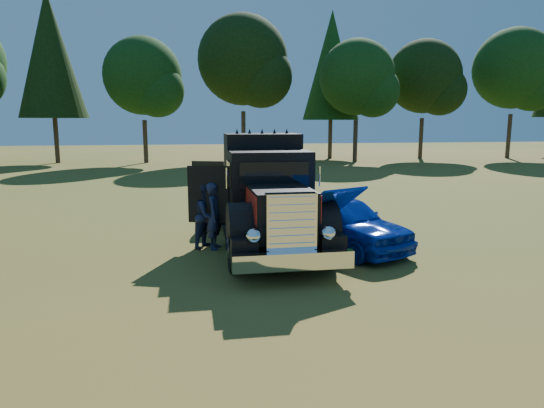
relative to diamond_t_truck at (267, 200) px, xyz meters
The scene contains 6 objects.
ground 2.54m from the diamond_t_truck, 130.30° to the right, with size 120.00×120.00×0.00m, color #3A5519.
treeline 26.67m from the diamond_t_truck, 96.52° to the left, with size 72.10×24.04×13.84m.
diamond_t_truck is the anchor object (origin of this frame).
hotrod_coupe 2.05m from the diamond_t_truck, 14.50° to the right, with size 3.28×4.51×1.89m.
spectator_near 1.45m from the diamond_t_truck, behind, with size 0.65×0.42×1.77m, color #1C2542.
spectator_far 1.66m from the diamond_t_truck, behind, with size 0.84×0.66×1.74m, color navy.
Camera 1 is at (-0.61, -10.90, 3.35)m, focal length 32.00 mm.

